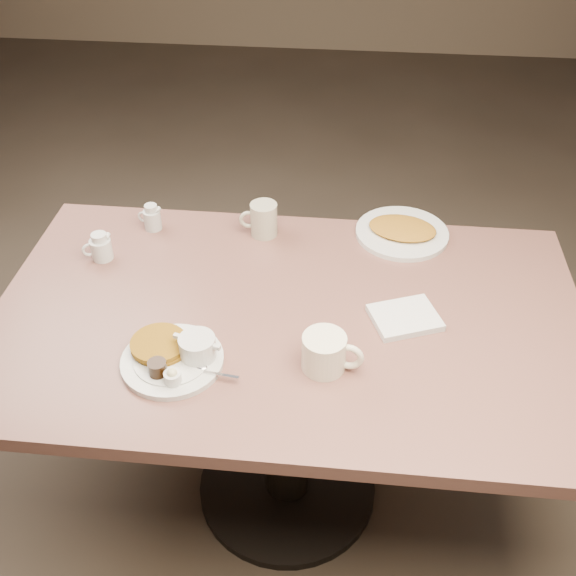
# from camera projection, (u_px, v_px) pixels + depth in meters

# --- Properties ---
(room) EXTENTS (7.04, 8.04, 2.84)m
(room) POSITION_uv_depth(u_px,v_px,m) (287.00, 60.00, 1.28)
(room) COLOR #4C3F33
(room) RESTS_ON ground
(diner_table) EXTENTS (1.50, 0.90, 0.75)m
(diner_table) POSITION_uv_depth(u_px,v_px,m) (287.00, 362.00, 1.80)
(diner_table) COLOR #84564C
(diner_table) RESTS_ON ground
(main_plate) EXTENTS (0.31, 0.29, 0.07)m
(main_plate) POSITION_uv_depth(u_px,v_px,m) (175.00, 354.00, 1.55)
(main_plate) COLOR silver
(main_plate) RESTS_ON diner_table
(coffee_mug_near) EXTENTS (0.15, 0.12, 0.09)m
(coffee_mug_near) POSITION_uv_depth(u_px,v_px,m) (326.00, 352.00, 1.52)
(coffee_mug_near) COLOR white
(coffee_mug_near) RESTS_ON diner_table
(napkin) EXTENTS (0.20, 0.18, 0.02)m
(napkin) POSITION_uv_depth(u_px,v_px,m) (405.00, 318.00, 1.67)
(napkin) COLOR silver
(napkin) RESTS_ON diner_table
(coffee_mug_far) EXTENTS (0.12, 0.09, 0.10)m
(coffee_mug_far) POSITION_uv_depth(u_px,v_px,m) (263.00, 219.00, 1.94)
(coffee_mug_far) COLOR #B0AB94
(coffee_mug_far) RESTS_ON diner_table
(creamer_left) EXTENTS (0.08, 0.06, 0.08)m
(creamer_left) POSITION_uv_depth(u_px,v_px,m) (101.00, 247.00, 1.85)
(creamer_left) COLOR silver
(creamer_left) RESTS_ON diner_table
(creamer_right) EXTENTS (0.08, 0.07, 0.08)m
(creamer_right) POSITION_uv_depth(u_px,v_px,m) (152.00, 218.00, 1.97)
(creamer_right) COLOR beige
(creamer_right) RESTS_ON diner_table
(hash_plate) EXTENTS (0.32, 0.32, 0.04)m
(hash_plate) POSITION_uv_depth(u_px,v_px,m) (402.00, 231.00, 1.95)
(hash_plate) COLOR silver
(hash_plate) RESTS_ON diner_table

